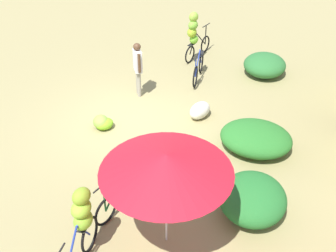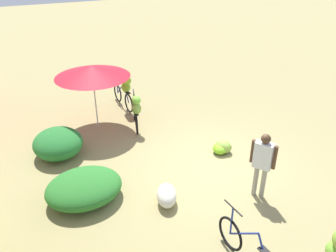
% 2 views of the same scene
% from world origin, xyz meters
% --- Properties ---
extents(ground_plane, '(60.00, 60.00, 0.00)m').
position_xyz_m(ground_plane, '(0.00, 0.00, 0.00)').
color(ground_plane, '#948957').
extents(hedge_bush_front_left, '(1.45, 1.34, 0.66)m').
position_xyz_m(hedge_bush_front_left, '(-3.94, 3.02, 0.33)').
color(hedge_bush_front_left, '#2B6C32').
rests_on(hedge_bush_front_left, ground).
extents(hedge_bush_front_right, '(1.47, 1.72, 0.61)m').
position_xyz_m(hedge_bush_front_right, '(0.14, 3.29, 0.31)').
color(hedge_bush_front_right, '#297129').
rests_on(hedge_bush_front_right, ground).
extents(hedge_bush_mid, '(1.46, 1.33, 0.73)m').
position_xyz_m(hedge_bush_mid, '(2.28, 3.50, 0.37)').
color(hedge_bush_mid, '#246E2D').
rests_on(hedge_bush_mid, ground).
extents(market_umbrella, '(2.24, 2.24, 2.02)m').
position_xyz_m(market_umbrella, '(3.47, 2.11, 1.85)').
color(market_umbrella, beige).
rests_on(market_umbrella, ground).
extents(bicycle_leftmost, '(1.63, 0.54, 1.73)m').
position_xyz_m(bicycle_leftmost, '(-4.26, 0.57, 0.98)').
color(bicycle_leftmost, black).
rests_on(bicycle_leftmost, ground).
extents(bicycle_near_pile, '(1.71, 0.20, 0.99)m').
position_xyz_m(bicycle_near_pile, '(-2.96, 1.07, 0.37)').
color(bicycle_near_pile, black).
rests_on(bicycle_near_pile, ground).
extents(bicycle_center_loaded, '(1.52, 0.55, 1.18)m').
position_xyz_m(bicycle_center_loaded, '(2.74, 1.06, 0.68)').
color(bicycle_center_loaded, black).
rests_on(bicycle_center_loaded, ground).
extents(bicycle_by_shop, '(1.69, 0.34, 1.48)m').
position_xyz_m(bicycle_by_shop, '(4.29, 0.87, 0.85)').
color(bicycle_by_shop, black).
rests_on(bicycle_by_shop, ground).
extents(banana_pile_on_ground, '(0.62, 0.69, 0.35)m').
position_xyz_m(banana_pile_on_ground, '(0.47, -0.62, 0.16)').
color(banana_pile_on_ground, '#7DC524').
rests_on(banana_pile_on_ground, ground).
extents(produce_sack, '(0.81, 0.67, 0.44)m').
position_xyz_m(produce_sack, '(-0.80, 1.67, 0.22)').
color(produce_sack, silver).
rests_on(produce_sack, ground).
extents(person_vendor, '(0.50, 0.38, 1.63)m').
position_xyz_m(person_vendor, '(-1.45, -0.36, 1.00)').
color(person_vendor, gray).
rests_on(person_vendor, ground).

